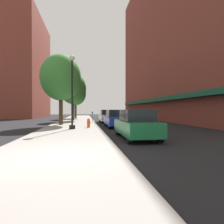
{
  "coord_description": "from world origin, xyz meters",
  "views": [
    {
      "loc": [
        1.04,
        -6.32,
        1.65
      ],
      "look_at": [
        5.6,
        23.79,
        1.29
      ],
      "focal_mm": 29.68,
      "sensor_mm": 36.0,
      "label": 1
    }
  ],
  "objects_px": {
    "lamppost": "(72,90)",
    "car_white": "(107,116)",
    "fire_hydrant": "(88,123)",
    "tree_mid": "(73,89)",
    "car_green": "(136,124)",
    "car_blue": "(116,119)",
    "tree_near": "(75,94)",
    "parking_meter_near": "(92,116)",
    "tree_far": "(61,78)"
  },
  "relations": [
    {
      "from": "tree_far",
      "to": "car_white",
      "type": "distance_m",
      "value": 8.0
    },
    {
      "from": "tree_near",
      "to": "car_white",
      "type": "height_order",
      "value": "tree_near"
    },
    {
      "from": "parking_meter_near",
      "to": "car_green",
      "type": "xyz_separation_m",
      "value": [
        1.95,
        -12.54,
        -0.14
      ]
    },
    {
      "from": "tree_mid",
      "to": "tree_far",
      "type": "relative_size",
      "value": 0.94
    },
    {
      "from": "car_blue",
      "to": "lamppost",
      "type": "bearing_deg",
      "value": -151.16
    },
    {
      "from": "lamppost",
      "to": "fire_hydrant",
      "type": "height_order",
      "value": "lamppost"
    },
    {
      "from": "parking_meter_near",
      "to": "tree_mid",
      "type": "distance_m",
      "value": 6.35
    },
    {
      "from": "car_blue",
      "to": "parking_meter_near",
      "type": "bearing_deg",
      "value": 109.04
    },
    {
      "from": "lamppost",
      "to": "car_white",
      "type": "relative_size",
      "value": 1.37
    },
    {
      "from": "lamppost",
      "to": "fire_hydrant",
      "type": "distance_m",
      "value": 3.2
    },
    {
      "from": "parking_meter_near",
      "to": "car_white",
      "type": "bearing_deg",
      "value": 30.9
    },
    {
      "from": "tree_near",
      "to": "parking_meter_near",
      "type": "bearing_deg",
      "value": -77.8
    },
    {
      "from": "fire_hydrant",
      "to": "car_blue",
      "type": "height_order",
      "value": "car_blue"
    },
    {
      "from": "parking_meter_near",
      "to": "car_green",
      "type": "relative_size",
      "value": 0.3
    },
    {
      "from": "fire_hydrant",
      "to": "car_white",
      "type": "height_order",
      "value": "car_white"
    },
    {
      "from": "fire_hydrant",
      "to": "tree_far",
      "type": "xyz_separation_m",
      "value": [
        -2.76,
        3.48,
        4.46
      ]
    },
    {
      "from": "parking_meter_near",
      "to": "car_blue",
      "type": "bearing_deg",
      "value": -70.64
    },
    {
      "from": "fire_hydrant",
      "to": "parking_meter_near",
      "type": "height_order",
      "value": "parking_meter_near"
    },
    {
      "from": "tree_near",
      "to": "car_green",
      "type": "distance_m",
      "value": 25.06
    },
    {
      "from": "car_green",
      "to": "fire_hydrant",
      "type": "bearing_deg",
      "value": 111.56
    },
    {
      "from": "fire_hydrant",
      "to": "tree_mid",
      "type": "relative_size",
      "value": 0.12
    },
    {
      "from": "tree_near",
      "to": "tree_mid",
      "type": "bearing_deg",
      "value": -90.54
    },
    {
      "from": "tree_far",
      "to": "car_green",
      "type": "xyz_separation_m",
      "value": [
        5.33,
        -9.44,
        -4.17
      ]
    },
    {
      "from": "tree_far",
      "to": "car_blue",
      "type": "height_order",
      "value": "tree_far"
    },
    {
      "from": "car_green",
      "to": "car_white",
      "type": "xyz_separation_m",
      "value": [
        0.0,
        13.7,
        0.0
      ]
    },
    {
      "from": "fire_hydrant",
      "to": "tree_mid",
      "type": "distance_m",
      "value": 11.91
    },
    {
      "from": "lamppost",
      "to": "car_blue",
      "type": "height_order",
      "value": "lamppost"
    },
    {
      "from": "fire_hydrant",
      "to": "tree_near",
      "type": "height_order",
      "value": "tree_near"
    },
    {
      "from": "parking_meter_near",
      "to": "tree_far",
      "type": "relative_size",
      "value": 0.18
    },
    {
      "from": "lamppost",
      "to": "car_green",
      "type": "relative_size",
      "value": 1.37
    },
    {
      "from": "tree_mid",
      "to": "car_white",
      "type": "xyz_separation_m",
      "value": [
        4.57,
        -3.22,
        -3.9
      ]
    },
    {
      "from": "parking_meter_near",
      "to": "car_white",
      "type": "distance_m",
      "value": 2.28
    },
    {
      "from": "fire_hydrant",
      "to": "tree_mid",
      "type": "bearing_deg",
      "value": 100.32
    },
    {
      "from": "tree_near",
      "to": "car_blue",
      "type": "xyz_separation_m",
      "value": [
        4.5,
        -17.36,
        -3.83
      ]
    },
    {
      "from": "parking_meter_near",
      "to": "fire_hydrant",
      "type": "bearing_deg",
      "value": -95.44
    },
    {
      "from": "tree_mid",
      "to": "car_blue",
      "type": "relative_size",
      "value": 1.59
    },
    {
      "from": "fire_hydrant",
      "to": "car_green",
      "type": "distance_m",
      "value": 6.5
    },
    {
      "from": "lamppost",
      "to": "fire_hydrant",
      "type": "xyz_separation_m",
      "value": [
        1.32,
        1.15,
        -2.68
      ]
    },
    {
      "from": "tree_near",
      "to": "lamppost",
      "type": "bearing_deg",
      "value": -88.23
    },
    {
      "from": "tree_far",
      "to": "car_green",
      "type": "relative_size",
      "value": 1.69
    },
    {
      "from": "tree_mid",
      "to": "car_green",
      "type": "relative_size",
      "value": 1.59
    },
    {
      "from": "tree_near",
      "to": "car_blue",
      "type": "distance_m",
      "value": 18.34
    },
    {
      "from": "tree_near",
      "to": "car_blue",
      "type": "height_order",
      "value": "tree_near"
    },
    {
      "from": "lamppost",
      "to": "car_white",
      "type": "xyz_separation_m",
      "value": [
        3.9,
        8.89,
        -2.39
      ]
    },
    {
      "from": "parking_meter_near",
      "to": "tree_near",
      "type": "xyz_separation_m",
      "value": [
        -2.55,
        11.81,
        3.69
      ]
    },
    {
      "from": "tree_near",
      "to": "car_green",
      "type": "xyz_separation_m",
      "value": [
        4.5,
        -24.35,
        -3.83
      ]
    },
    {
      "from": "fire_hydrant",
      "to": "tree_near",
      "type": "bearing_deg",
      "value": 95.98
    },
    {
      "from": "car_blue",
      "to": "car_white",
      "type": "distance_m",
      "value": 6.72
    },
    {
      "from": "lamppost",
      "to": "car_green",
      "type": "height_order",
      "value": "lamppost"
    },
    {
      "from": "tree_far",
      "to": "car_white",
      "type": "relative_size",
      "value": 1.69
    }
  ]
}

